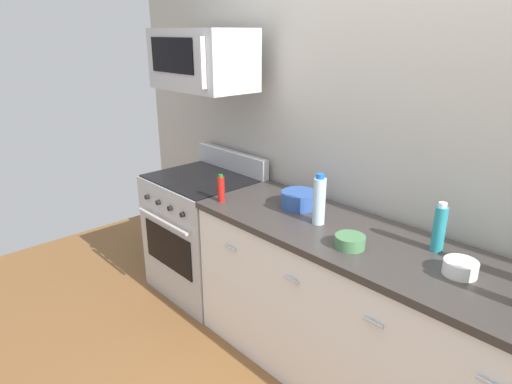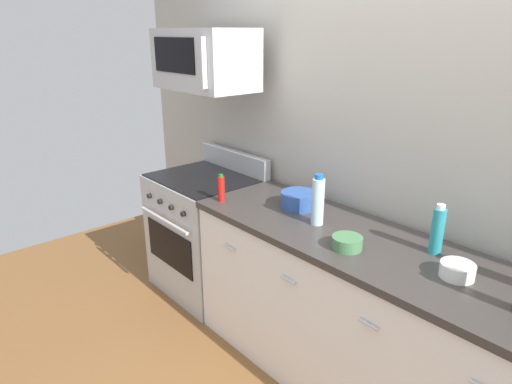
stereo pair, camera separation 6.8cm
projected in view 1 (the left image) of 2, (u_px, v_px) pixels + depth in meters
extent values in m
plane|color=brown|center=(357.00, 384.00, 2.57)|extent=(6.27, 6.27, 0.00)
cube|color=#B7B2A8|center=(421.00, 146.00, 2.37)|extent=(5.23, 0.10, 2.70)
cube|color=white|center=(363.00, 321.00, 2.42)|extent=(2.11, 0.62, 0.88)
cube|color=#383330|center=(370.00, 245.00, 2.26)|extent=(2.14, 0.65, 0.04)
cylinder|color=silver|center=(230.00, 248.00, 2.63)|extent=(0.10, 0.02, 0.02)
cylinder|color=silver|center=(291.00, 280.00, 2.29)|extent=(0.10, 0.02, 0.02)
cylinder|color=silver|center=(373.00, 323.00, 1.95)|extent=(0.10, 0.02, 0.02)
cylinder|color=silver|center=(490.00, 384.00, 1.61)|extent=(0.10, 0.02, 0.02)
cube|color=#B7BABF|center=(204.00, 235.00, 3.41)|extent=(0.76, 0.64, 0.91)
cube|color=black|center=(168.00, 249.00, 3.20)|extent=(0.58, 0.01, 0.30)
cylinder|color=#B7BABF|center=(162.00, 221.00, 3.10)|extent=(0.61, 0.02, 0.02)
cube|color=#B7BABF|center=(232.00, 161.00, 3.41)|extent=(0.76, 0.06, 0.16)
cube|color=black|center=(202.00, 178.00, 3.25)|extent=(0.73, 0.61, 0.01)
cylinder|color=black|center=(147.00, 197.00, 3.24)|extent=(0.04, 0.02, 0.04)
cylinder|color=black|center=(158.00, 203.00, 3.13)|extent=(0.04, 0.02, 0.04)
cylinder|color=black|center=(170.00, 208.00, 3.03)|extent=(0.04, 0.02, 0.04)
cylinder|color=black|center=(182.00, 215.00, 2.92)|extent=(0.04, 0.02, 0.04)
cube|color=#B7BABF|center=(202.00, 60.00, 3.00)|extent=(0.74, 0.40, 0.40)
cube|color=black|center=(172.00, 55.00, 2.90)|extent=(0.48, 0.01, 0.22)
cube|color=#B7BABF|center=(202.00, 63.00, 2.65)|extent=(0.02, 0.04, 0.30)
cylinder|color=#B21914|center=(221.00, 189.00, 2.77)|extent=(0.05, 0.05, 0.16)
cylinder|color=#19721E|center=(221.00, 176.00, 2.74)|extent=(0.03, 0.03, 0.02)
cylinder|color=silver|center=(319.00, 201.00, 2.43)|extent=(0.07, 0.07, 0.26)
cylinder|color=blue|center=(320.00, 176.00, 2.38)|extent=(0.05, 0.05, 0.03)
cylinder|color=teal|center=(439.00, 229.00, 2.13)|extent=(0.06, 0.06, 0.23)
cylinder|color=white|center=(443.00, 205.00, 2.08)|extent=(0.04, 0.04, 0.02)
cylinder|color=#477A4C|center=(350.00, 242.00, 2.19)|extent=(0.15, 0.15, 0.06)
torus|color=#477A4C|center=(350.00, 236.00, 2.18)|extent=(0.15, 0.15, 0.01)
cylinder|color=#477A4C|center=(350.00, 246.00, 2.20)|extent=(0.08, 0.08, 0.01)
cylinder|color=white|center=(460.00, 268.00, 1.94)|extent=(0.15, 0.15, 0.07)
torus|color=white|center=(461.00, 262.00, 1.93)|extent=(0.15, 0.15, 0.01)
cylinder|color=white|center=(459.00, 273.00, 1.95)|extent=(0.08, 0.08, 0.01)
cylinder|color=#2D519E|center=(299.00, 199.00, 2.69)|extent=(0.22, 0.22, 0.10)
torus|color=#2D519E|center=(299.00, 193.00, 2.68)|extent=(0.22, 0.22, 0.01)
cylinder|color=#2D519E|center=(299.00, 206.00, 2.71)|extent=(0.12, 0.12, 0.01)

